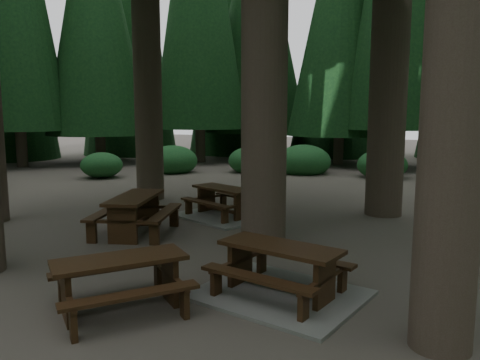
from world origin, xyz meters
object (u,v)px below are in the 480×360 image
at_px(picnic_table_a, 280,279).
at_px(picnic_table_b, 135,209).
at_px(picnic_table_c, 224,207).
at_px(picnic_table_e, 120,276).

relative_size(picnic_table_a, picnic_table_b, 1.08).
height_order(picnic_table_b, picnic_table_c, picnic_table_b).
xyz_separation_m(picnic_table_b, picnic_table_e, (2.26, -3.20, -0.07)).
xyz_separation_m(picnic_table_a, picnic_table_b, (-3.92, 1.87, 0.30)).
bearing_deg(picnic_table_b, picnic_table_c, -40.86).
bearing_deg(picnic_table_c, picnic_table_e, -54.50).
relative_size(picnic_table_a, picnic_table_c, 0.92).
distance_m(picnic_table_a, picnic_table_b, 4.35).
xyz_separation_m(picnic_table_a, picnic_table_e, (-1.66, -1.34, 0.23)).
xyz_separation_m(picnic_table_b, picnic_table_c, (0.91, 2.28, -0.30)).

